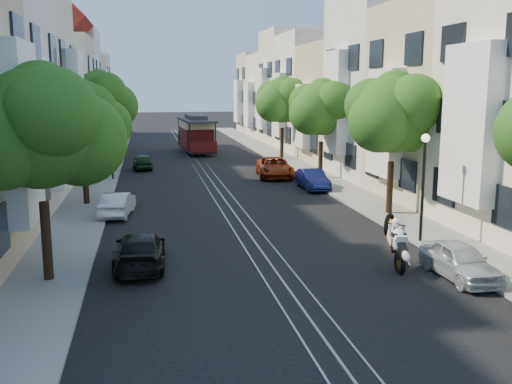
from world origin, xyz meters
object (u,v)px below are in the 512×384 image
tree_e_c (323,109)px  sportbike_rider (396,240)px  parked_car_w_mid (117,204)px  lamp_west (111,137)px  parked_car_e_mid (313,179)px  parked_car_e_near (460,261)px  parked_car_w_near (140,250)px  tree_w_d (109,104)px  tree_w_b (83,120)px  tree_w_a (41,131)px  parked_car_e_far (274,167)px  lamp_east (424,171)px  tree_w_c (100,101)px  cable_car (196,132)px  tree_e_d (283,101)px  tree_e_b (394,115)px  parked_car_w_far (143,162)px

tree_e_c → sportbike_rider: size_ratio=3.04×
parked_car_w_mid → tree_e_c: bearing=-137.9°
tree_e_c → lamp_west: tree_e_c is taller
parked_car_e_mid → parked_car_e_near: bearing=-90.4°
parked_car_w_near → parked_car_w_mid: (-1.12, 8.19, -0.02)m
lamp_west → parked_car_e_mid: 13.34m
tree_w_d → parked_car_e_near: size_ratio=1.92×
tree_w_b → tree_w_a: bearing=-90.0°
parked_car_e_far → parked_car_w_mid: 14.20m
tree_w_d → lamp_east: 34.73m
tree_e_c → tree_w_c: (-14.40, 5.00, 0.47)m
tree_w_b → sportbike_rider: 17.24m
cable_car → tree_w_c: bearing=-125.6°
tree_e_d → tree_w_d: 15.25m
tree_w_d → tree_w_a: bearing=-90.0°
parked_car_e_mid → parked_car_e_far: size_ratio=0.75×
lamp_east → parked_car_w_near: lamp_east is taller
parked_car_e_near → cable_car: bearing=97.0°
tree_e_c → parked_car_e_mid: 5.61m
tree_e_b → lamp_west: 18.90m
parked_car_e_far → tree_e_c: bearing=-20.8°
parked_car_e_mid → tree_w_c: bearing=145.7°
tree_w_c → parked_car_w_far: size_ratio=2.13×
parked_car_w_mid → lamp_east: bearing=156.3°
tree_w_a → parked_car_w_near: bearing=21.6°
lamp_east → lamp_west: 21.97m
lamp_east → parked_car_e_far: 17.65m
tree_w_b → sportbike_rider: tree_w_b is taller
parked_car_e_far → tree_e_b: bearing=-71.2°
parked_car_e_near → parked_car_w_mid: size_ratio=0.98×
cable_car → parked_car_e_near: 37.65m
tree_e_d → cable_car: tree_e_d is taller
tree_e_c → lamp_east: (-0.96, -15.98, -1.75)m
parked_car_e_far → parked_car_w_far: (-8.80, 5.54, -0.10)m
sportbike_rider → parked_car_w_near: (-8.42, 1.77, -0.39)m
tree_w_d → lamp_east: bearing=-67.2°
lamp_west → parked_car_e_far: (10.70, -0.59, -2.18)m
parked_car_e_mid → parked_car_e_far: parked_car_e_far is taller
tree_w_a → parked_car_w_near: size_ratio=1.64×
tree_w_a → cable_car: 36.19m
tree_e_d → parked_car_e_mid: size_ratio=1.89×
lamp_east → tree_w_d: bearing=112.8°
tree_e_b → tree_e_d: 22.00m
tree_e_c → parked_car_e_near: 20.49m
tree_w_b → parked_car_w_mid: tree_w_b is taller
tree_w_b → sportbike_rider: bearing=-48.7°
cable_car → lamp_east: bearing=-83.8°
parked_car_w_near → parked_car_e_far: bearing=-113.6°
tree_e_c → tree_w_d: 21.53m
tree_e_d → tree_w_b: (-14.40, -17.00, -0.47)m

